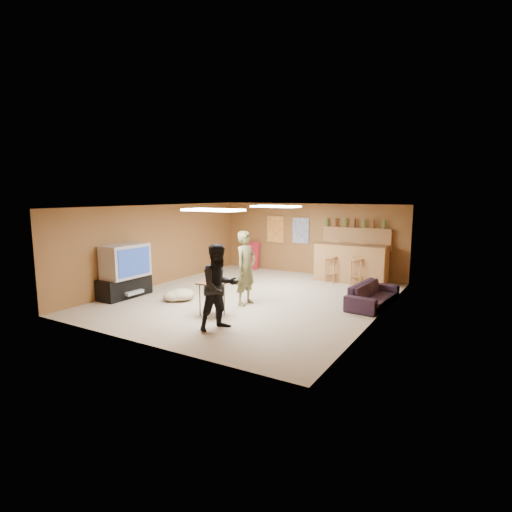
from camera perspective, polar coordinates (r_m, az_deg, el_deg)
The scene contains 32 objects.
ground at distance 9.72m, azimuth -0.61°, elevation -5.99°, with size 7.00×7.00×0.00m, color tan.
ceiling at distance 9.40m, azimuth -0.63°, elevation 7.08°, with size 6.00×7.00×0.02m, color silver.
wall_back at distance 12.59m, azimuth 7.70°, elevation 2.43°, with size 6.00×0.02×2.20m, color brown.
wall_front at distance 6.80m, azimuth -16.15°, elevation -3.29°, with size 6.00×0.02×2.20m, color brown.
wall_left at distance 11.34m, azimuth -13.69°, elevation 1.56°, with size 0.02×7.00×2.20m, color brown.
wall_right at distance 8.36m, azimuth 17.24°, elevation -1.12°, with size 0.02×7.00×2.20m, color brown.
tv_stand at distance 10.27m, azimuth -18.25°, elevation -4.20°, with size 0.55×1.30×0.50m, color black.
dvd_box at distance 10.13m, azimuth -17.40°, elevation -4.92°, with size 0.35×0.50×0.08m, color #B2B2B7.
tv_body at distance 10.09m, azimuth -18.17°, elevation -0.66°, with size 0.60×1.10×0.80m, color #B2B2B7.
tv_screen at distance 9.86m, azimuth -16.98°, elevation -0.81°, with size 0.02×0.95×0.65m, color navy.
bar_counter at distance 11.65m, azimuth 13.37°, elevation -0.98°, with size 2.00×0.60×1.10m, color #9A6738.
bar_lip at distance 11.33m, azimuth 13.09°, elevation 1.57°, with size 2.10×0.12×0.05m, color #422715.
bar_shelf at distance 11.96m, azimuth 14.19°, elevation 3.83°, with size 2.00×0.18×0.05m, color #9A6738.
bar_backing at distance 12.00m, azimuth 14.16°, elevation 2.41°, with size 2.00×0.14×0.60m, color #9A6738.
poster_left at distance 13.05m, azimuth 2.79°, elevation 3.83°, with size 0.60×0.03×0.85m, color #BF3F26.
poster_right at distance 12.65m, azimuth 6.40°, elevation 3.63°, with size 0.55×0.03×0.80m, color #334C99.
folding_chair_stack at distance 13.41m, azimuth -0.58°, elevation 0.10°, with size 0.50×0.14×0.90m, color #B2212E.
ceiling_panel_front at distance 8.16m, azimuth -6.15°, elevation 6.56°, with size 1.20×0.60×0.04m, color white.
ceiling_panel_back at distance 10.44m, azimuth 2.82°, elevation 7.09°, with size 1.20×0.60×0.04m, color white.
person_olive at distance 8.99m, azimuth -1.47°, elevation -1.74°, with size 0.61×0.40×1.68m, color brown.
person_black at distance 7.36m, azimuth -5.27°, elevation -4.44°, with size 0.78×0.61×1.60m, color black.
sofa at distance 9.36m, azimuth 16.37°, elevation -5.34°, with size 1.73×0.68×0.51m, color black.
tray_table at distance 8.32m, azimuth -6.29°, elevation -6.12°, with size 0.54×0.43×0.70m, color #422715.
cup_red_near at distance 8.30m, azimuth -6.81°, elevation -3.27°, with size 0.09×0.09×0.12m, color #A30A13.
cup_red_far at distance 8.11m, azimuth -6.24°, elevation -3.54°, with size 0.09×0.09×0.12m, color #A30A13.
cup_blue at distance 8.21m, azimuth -5.36°, elevation -3.41°, with size 0.08×0.08×0.11m, color navy.
bar_stool_left at distance 11.50m, azimuth 10.70°, elevation -0.46°, with size 0.42×0.42×1.32m, color #9A6738, non-canonical shape.
bar_stool_right at distance 11.30m, azimuth 14.28°, elevation -1.02°, with size 0.38×0.38×1.21m, color #9A6738, non-canonical shape.
cushion_near_tv at distance 9.64m, azimuth -10.62°, elevation -5.43°, with size 0.61×0.61×0.28m, color tan.
cushion_mid at distance 9.91m, azimuth -10.17°, elevation -5.24°, with size 0.45×0.45×0.20m, color tan.
cushion_far at distance 9.62m, azimuth -11.56°, elevation -5.60°, with size 0.53×0.53×0.24m, color tan.
bottle_row at distance 11.94m, azimuth 13.91°, elevation 4.58°, with size 1.76×0.08×0.26m, color #3F7233, non-canonical shape.
Camera 1 is at (4.88, -8.03, 2.49)m, focal length 28.00 mm.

